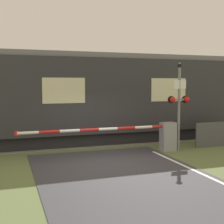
# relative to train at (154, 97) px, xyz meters

# --- Properties ---
(ground_plane) EXTENTS (80.00, 80.00, 0.00)m
(ground_plane) POSITION_rel_train_xyz_m (-3.93, -4.12, -2.14)
(ground_plane) COLOR #5B6B3D
(track_bed) EXTENTS (36.00, 3.20, 0.13)m
(track_bed) POSITION_rel_train_xyz_m (-3.93, 0.00, -2.11)
(track_bed) COLOR slate
(track_bed) RESTS_ON ground_plane
(train) EXTENTS (17.95, 3.05, 4.18)m
(train) POSITION_rel_train_xyz_m (0.00, 0.00, 0.00)
(train) COLOR black
(train) RESTS_ON ground_plane
(crossing_barrier) EXTENTS (6.44, 0.44, 1.20)m
(crossing_barrier) POSITION_rel_train_xyz_m (-1.44, -3.09, -1.45)
(crossing_barrier) COLOR gray
(crossing_barrier) RESTS_ON ground_plane
(signal_post) EXTENTS (0.97, 0.26, 3.66)m
(signal_post) POSITION_rel_train_xyz_m (-0.41, -3.16, -0.05)
(signal_post) COLOR gray
(signal_post) RESTS_ON ground_plane
(roadside_fence) EXTENTS (2.55, 0.06, 1.10)m
(roadside_fence) POSITION_rel_train_xyz_m (1.85, -2.97, -1.59)
(roadside_fence) COLOR #4C4C51
(roadside_fence) RESTS_ON ground_plane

